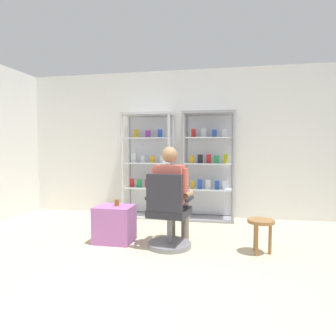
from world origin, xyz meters
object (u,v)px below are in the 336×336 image
seated_shopkeeper (172,191)px  storage_crate (115,224)px  office_chair (168,218)px  display_cabinet_left (149,165)px  tea_glass (117,203)px  display_cabinet_right (209,165)px  wooden_stool (261,226)px

seated_shopkeeper → storage_crate: seated_shopkeeper is taller
office_chair → seated_shopkeeper: bearing=83.3°
display_cabinet_left → seated_shopkeeper: size_ratio=1.47×
display_cabinet_left → tea_glass: (-0.03, -1.56, -0.42)m
office_chair → storage_crate: size_ratio=1.93×
display_cabinet_right → wooden_stool: 1.92m
tea_glass → office_chair: bearing=-10.8°
tea_glass → storage_crate: bearing=-141.9°
display_cabinet_right → tea_glass: display_cabinet_right is taller
display_cabinet_left → seated_shopkeeper: (0.73, -1.53, -0.25)m
wooden_stool → storage_crate: bearing=177.5°
display_cabinet_left → storage_crate: (-0.06, -1.58, -0.71)m
seated_shopkeeper → display_cabinet_right: bearing=76.2°
display_cabinet_right → storage_crate: bearing=-126.3°
seated_shopkeeper → tea_glass: (-0.76, -0.02, -0.18)m
seated_shopkeeper → wooden_stool: seated_shopkeeper is taller
seated_shopkeeper → wooden_stool: (1.11, -0.12, -0.38)m
storage_crate → tea_glass: bearing=38.1°
display_cabinet_right → office_chair: (-0.39, -1.70, -0.57)m
display_cabinet_left → tea_glass: 1.61m
seated_shopkeeper → tea_glass: size_ratio=14.63×
display_cabinet_left → seated_shopkeeper: 1.72m
tea_glass → display_cabinet_left: bearing=88.8°
office_chair → wooden_stool: size_ratio=2.31×
office_chair → storage_crate: office_chair is taller
office_chair → seated_shopkeeper: (0.02, 0.16, 0.32)m
display_cabinet_right → tea_glass: (-1.13, -1.56, -0.43)m
office_chair → tea_glass: (-0.74, 0.14, 0.14)m
office_chair → tea_glass: size_ratio=10.89×
wooden_stool → display_cabinet_right: bearing=113.8°
tea_glass → wooden_stool: size_ratio=0.21×
tea_glass → wooden_stool: tea_glass is taller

